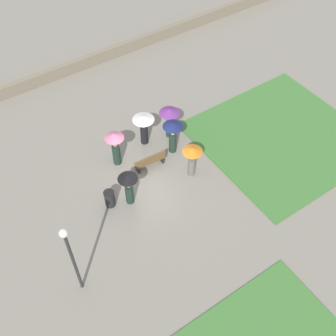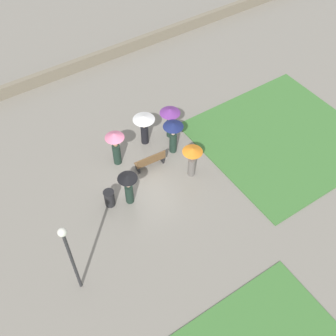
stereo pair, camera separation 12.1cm
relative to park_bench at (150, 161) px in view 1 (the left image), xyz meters
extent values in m
plane|color=gray|center=(0.44, 0.47, -0.46)|extent=(90.00, 90.00, 0.00)
cube|color=#427A38|center=(-6.79, 2.11, -0.43)|extent=(8.07, 7.71, 0.06)
cube|color=gray|center=(0.44, -9.12, -0.08)|extent=(45.00, 0.35, 0.76)
cube|color=brown|center=(-0.01, -0.07, -0.03)|extent=(1.56, 0.54, 0.05)
cube|color=brown|center=(0.01, 0.11, 0.22)|extent=(1.53, 0.17, 0.45)
cube|color=#232326|center=(-0.67, -0.02, -0.26)|extent=(0.11, 0.38, 0.40)
cube|color=#232326|center=(0.66, -0.12, -0.26)|extent=(0.11, 0.38, 0.40)
cylinder|color=#2D2D30|center=(5.62, 3.76, 1.44)|extent=(0.12, 0.12, 3.80)
sphere|color=white|center=(5.62, 3.76, 3.50)|extent=(0.32, 0.32, 0.32)
cylinder|color=#232326|center=(2.74, 0.89, -0.03)|extent=(0.47, 0.47, 0.86)
cylinder|color=black|center=(2.74, 0.89, 0.42)|extent=(0.50, 0.50, 0.03)
cylinder|color=black|center=(-0.67, -1.62, 0.06)|extent=(0.54, 0.54, 1.05)
sphere|color=beige|center=(-0.67, -1.62, 0.68)|extent=(0.19, 0.19, 0.19)
cylinder|color=#4C4C4F|center=(-0.67, -1.62, 0.95)|extent=(0.02, 0.02, 0.35)
cone|color=white|center=(-0.67, -1.62, 1.23)|extent=(1.11, 1.11, 0.20)
cylinder|color=#1E3328|center=(1.20, -1.17, 0.12)|extent=(0.51, 0.51, 1.17)
sphere|color=#997051|center=(1.20, -1.17, 0.82)|extent=(0.23, 0.23, 0.23)
cylinder|color=#4C4C4F|center=(1.20, -1.17, 1.11)|extent=(0.02, 0.02, 0.35)
cone|color=pink|center=(1.20, -1.17, 1.42)|extent=(0.93, 0.93, 0.27)
cylinder|color=#1E3328|center=(1.90, 1.23, 0.07)|extent=(0.38, 0.38, 1.07)
sphere|color=tan|center=(1.90, 1.23, 0.72)|extent=(0.22, 0.22, 0.22)
cylinder|color=#4C4C4F|center=(1.90, 1.23, 1.00)|extent=(0.02, 0.02, 0.35)
cone|color=black|center=(1.90, 1.23, 1.29)|extent=(0.90, 0.90, 0.23)
cylinder|color=#1E3328|center=(-2.01, -1.30, 0.06)|extent=(0.39, 0.39, 1.03)
sphere|color=beige|center=(-2.01, -1.30, 0.68)|extent=(0.21, 0.21, 0.21)
cylinder|color=#4C4C4F|center=(-2.01, -1.30, 0.96)|extent=(0.02, 0.02, 0.35)
cone|color=#703389|center=(-2.01, -1.30, 1.26)|extent=(1.05, 1.05, 0.25)
cylinder|color=#1E3328|center=(-1.53, -0.30, 0.12)|extent=(0.52, 0.52, 1.15)
sphere|color=beige|center=(-1.53, -0.30, 0.79)|extent=(0.20, 0.20, 0.20)
cylinder|color=#4C4C4F|center=(-1.53, -0.30, 1.07)|extent=(0.02, 0.02, 0.35)
cone|color=navy|center=(-1.53, -0.30, 1.35)|extent=(1.00, 1.00, 0.21)
cylinder|color=slate|center=(-1.40, 1.47, 0.06)|extent=(0.44, 0.44, 1.04)
sphere|color=#997051|center=(-1.40, 1.47, 0.68)|extent=(0.20, 0.20, 0.20)
cylinder|color=#4C4C4F|center=(-1.40, 1.47, 0.96)|extent=(0.02, 0.02, 0.35)
cone|color=orange|center=(-1.40, 1.47, 1.24)|extent=(0.96, 0.96, 0.21)
camera|label=1|loc=(6.90, 11.72, 15.29)|focal=45.00mm
camera|label=2|loc=(6.80, 11.79, 15.29)|focal=45.00mm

